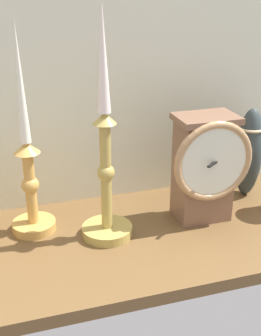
% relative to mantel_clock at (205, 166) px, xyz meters
% --- Properties ---
extents(ground_plane, '(1.00, 0.36, 0.02)m').
position_rel_mantel_clock_xyz_m(ground_plane, '(-0.18, -0.02, -0.13)').
color(ground_plane, brown).
extents(back_wall, '(1.20, 0.02, 0.65)m').
position_rel_mantel_clock_xyz_m(back_wall, '(-0.18, 0.17, 0.21)').
color(back_wall, silver).
rests_on(back_wall, ground_plane).
extents(mantel_clock, '(0.16, 0.10, 0.22)m').
position_rel_mantel_clock_xyz_m(mantel_clock, '(0.00, 0.00, 0.00)').
color(mantel_clock, brown).
rests_on(mantel_clock, ground_plane).
extents(candlestick_tall_left, '(0.08, 0.08, 0.40)m').
position_rel_mantel_clock_xyz_m(candlestick_tall_left, '(-0.33, 0.06, 0.00)').
color(candlestick_tall_left, gold).
rests_on(candlestick_tall_left, ground_plane).
extents(candlestick_tall_center, '(0.10, 0.10, 0.43)m').
position_rel_mantel_clock_xyz_m(candlestick_tall_center, '(-0.20, -0.00, 0.02)').
color(candlestick_tall_center, tan).
rests_on(candlestick_tall_center, ground_plane).
extents(tall_ceramic_vase, '(0.06, 0.06, 0.20)m').
position_rel_mantel_clock_xyz_m(tall_ceramic_vase, '(0.14, 0.07, -0.01)').
color(tall_ceramic_vase, '#313A3C').
rests_on(tall_ceramic_vase, ground_plane).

